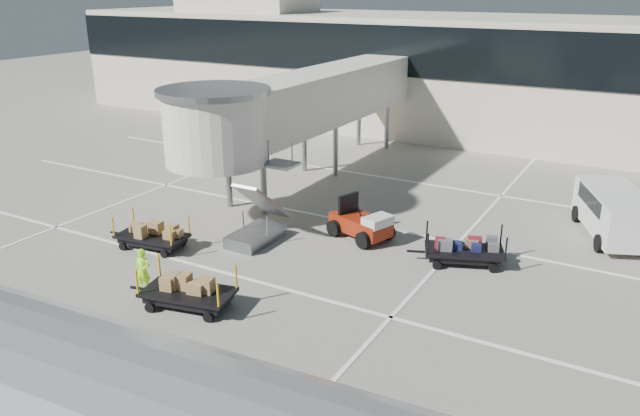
# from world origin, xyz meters

# --- Properties ---
(ground) EXTENTS (140.00, 140.00, 0.00)m
(ground) POSITION_xyz_m (0.00, 0.00, 0.00)
(ground) COLOR #A29D91
(ground) RESTS_ON ground
(lane_markings) EXTENTS (40.00, 30.00, 0.02)m
(lane_markings) POSITION_xyz_m (-0.67, 9.33, 0.01)
(lane_markings) COLOR white
(lane_markings) RESTS_ON ground
(terminal) EXTENTS (64.00, 12.11, 15.20)m
(terminal) POSITION_xyz_m (-0.35, 29.94, 4.11)
(terminal) COLOR beige
(terminal) RESTS_ON ground
(jet_bridge) EXTENTS (5.70, 20.40, 6.03)m
(jet_bridge) POSITION_xyz_m (-3.97, 12.26, 4.28)
(jet_bridge) COLOR silver
(jet_bridge) RESTS_ON ground
(baggage_tug) EXTENTS (2.94, 2.41, 1.75)m
(baggage_tug) POSITION_xyz_m (2.26, 7.53, 0.64)
(baggage_tug) COLOR maroon
(baggage_tug) RESTS_ON ground
(suitcase_cart) EXTENTS (3.67, 2.46, 1.43)m
(suitcase_cart) POSITION_xyz_m (6.76, 7.17, 0.49)
(suitcase_cart) COLOR black
(suitcase_cart) RESTS_ON ground
(box_cart_near) EXTENTS (3.79, 2.10, 1.45)m
(box_cart_near) POSITION_xyz_m (-0.20, -0.71, 0.53)
(box_cart_near) COLOR black
(box_cart_near) RESTS_ON ground
(box_cart_far) EXTENTS (3.56, 1.79, 1.37)m
(box_cart_far) POSITION_xyz_m (-4.62, 2.43, 0.55)
(box_cart_far) COLOR black
(box_cart_far) RESTS_ON ground
(ground_worker) EXTENTS (0.64, 0.49, 1.56)m
(ground_worker) POSITION_xyz_m (-2.24, -0.52, 0.78)
(ground_worker) COLOR #9FFD1A
(ground_worker) RESTS_ON ground
(minivan) EXTENTS (3.91, 5.56, 1.96)m
(minivan) POSITION_xyz_m (11.37, 13.03, 1.17)
(minivan) COLOR silver
(minivan) RESTS_ON ground
(belt_loader) EXTENTS (4.29, 2.29, 1.97)m
(belt_loader) POSITION_xyz_m (-13.61, 20.90, 0.75)
(belt_loader) COLOR maroon
(belt_loader) RESTS_ON ground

